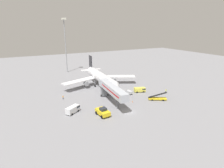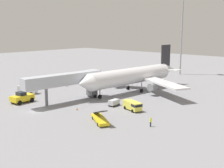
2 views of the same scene
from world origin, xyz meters
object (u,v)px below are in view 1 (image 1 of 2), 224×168
at_px(pushback_tug, 103,112).
at_px(service_van_near_left, 140,90).
at_px(belt_loader_truck, 157,98).
at_px(jet_bridge, 111,89).
at_px(airplane_at_gate, 100,77).
at_px(baggage_cart_near_right, 129,92).
at_px(safety_cone_alpha, 132,101).
at_px(apron_light_mast, 65,37).
at_px(ground_crew_worker_foreground, 63,97).
at_px(ground_crew_worker_midground, 166,91).
at_px(service_van_mid_right, 73,109).

bearing_deg(pushback_tug, service_van_near_left, 28.39).
bearing_deg(belt_loader_truck, jet_bridge, 160.31).
relative_size(airplane_at_gate, baggage_cart_near_right, 13.29).
height_order(jet_bridge, safety_cone_alpha, jet_bridge).
bearing_deg(belt_loader_truck, service_van_near_left, 92.82).
distance_m(airplane_at_gate, safety_cone_alpha, 24.06).
bearing_deg(service_van_near_left, belt_loader_truck, -87.18).
bearing_deg(pushback_tug, airplane_at_gate, 67.21).
bearing_deg(apron_light_mast, baggage_cart_near_right, -76.35).
bearing_deg(belt_loader_truck, baggage_cart_near_right, 119.72).
bearing_deg(service_van_near_left, ground_crew_worker_foreground, 167.45).
height_order(belt_loader_truck, apron_light_mast, apron_light_mast).
xyz_separation_m(pushback_tug, apron_light_mast, (5.62, 65.58, 20.42)).
bearing_deg(ground_crew_worker_midground, apron_light_mast, 115.10).
xyz_separation_m(jet_bridge, apron_light_mast, (-1.72, 57.18, 16.36)).
xyz_separation_m(service_van_near_left, ground_crew_worker_foreground, (-31.97, 7.12, -0.29)).
height_order(service_van_mid_right, safety_cone_alpha, service_van_mid_right).
bearing_deg(pushback_tug, service_van_mid_right, 140.94).
relative_size(safety_cone_alpha, apron_light_mast, 0.02).
bearing_deg(jet_bridge, ground_crew_worker_foreground, 142.62).
xyz_separation_m(service_van_mid_right, baggage_cart_near_right, (26.31, 6.57, -0.46)).
height_order(airplane_at_gate, service_van_mid_right, airplane_at_gate).
relative_size(belt_loader_truck, ground_crew_worker_midground, 3.79).
relative_size(service_van_mid_right, baggage_cart_near_right, 1.85).
distance_m(airplane_at_gate, service_van_near_left, 19.88).
bearing_deg(ground_crew_worker_foreground, service_van_mid_right, -89.78).
relative_size(jet_bridge, apron_light_mast, 0.66).
distance_m(pushback_tug, ground_crew_worker_foreground, 21.62).
xyz_separation_m(belt_loader_truck, service_van_mid_right, (-32.45, 4.19, 0.50)).
bearing_deg(pushback_tug, apron_light_mast, 85.10).
bearing_deg(pushback_tug, ground_crew_worker_midground, 11.49).
relative_size(baggage_cart_near_right, ground_crew_worker_midground, 1.59).
bearing_deg(service_van_mid_right, baggage_cart_near_right, 14.01).
xyz_separation_m(belt_loader_truck, ground_crew_worker_foreground, (-32.50, 17.85, 0.09)).
distance_m(jet_bridge, baggage_cart_near_right, 12.80).
distance_m(service_van_mid_right, ground_crew_worker_midground, 41.10).
xyz_separation_m(pushback_tug, belt_loader_truck, (24.53, 2.24, -0.52)).
height_order(service_van_near_left, baggage_cart_near_right, service_van_near_left).
bearing_deg(safety_cone_alpha, service_van_near_left, 40.98).
distance_m(pushback_tug, service_van_mid_right, 10.20).
height_order(jet_bridge, ground_crew_worker_foreground, jet_bridge).
xyz_separation_m(baggage_cart_near_right, ground_crew_worker_midground, (14.79, -6.25, 0.16)).
xyz_separation_m(jet_bridge, service_van_mid_right, (-15.26, -1.96, -4.07)).
bearing_deg(service_van_near_left, jet_bridge, -164.63).
bearing_deg(apron_light_mast, ground_crew_worker_foreground, -106.64).
distance_m(baggage_cart_near_right, apron_light_mast, 58.01).
height_order(belt_loader_truck, service_van_near_left, belt_loader_truck).
height_order(airplane_at_gate, safety_cone_alpha, airplane_at_gate).
distance_m(baggage_cart_near_right, ground_crew_worker_midground, 16.06).
distance_m(airplane_at_gate, pushback_tug, 30.95).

